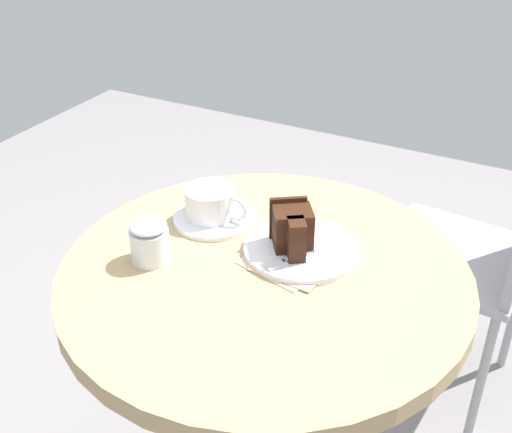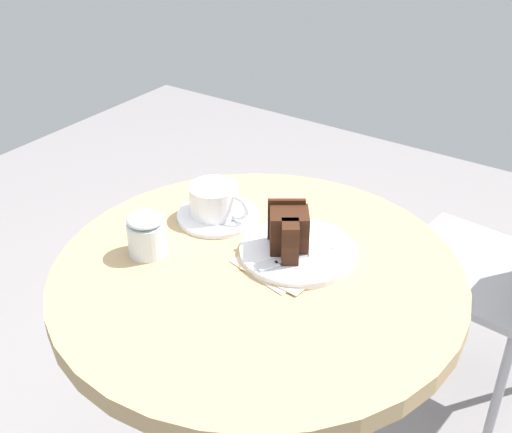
{
  "view_description": "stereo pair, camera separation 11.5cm",
  "coord_description": "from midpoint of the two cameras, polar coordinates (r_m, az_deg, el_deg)",
  "views": [
    {
      "loc": [
        0.4,
        -0.79,
        1.39
      ],
      "look_at": [
        -0.06,
        0.08,
        0.8
      ],
      "focal_mm": 45.0,
      "sensor_mm": 36.0,
      "label": 1
    },
    {
      "loc": [
        0.5,
        -0.73,
        1.39
      ],
      "look_at": [
        -0.06,
        0.08,
        0.8
      ],
      "focal_mm": 45.0,
      "sensor_mm": 36.0,
      "label": 2
    }
  ],
  "objects": [
    {
      "name": "cafe_table",
      "position": [
        1.17,
        -2.14,
        -9.98
      ],
      "size": [
        0.7,
        0.7,
        0.76
      ],
      "color": "tan",
      "rests_on": "ground"
    },
    {
      "name": "saucer",
      "position": [
        1.22,
        -6.46,
        -0.22
      ],
      "size": [
        0.15,
        0.15,
        0.01
      ],
      "color": "white",
      "rests_on": "cafe_table"
    },
    {
      "name": "coffee_cup",
      "position": [
        1.21,
        -6.77,
        1.23
      ],
      "size": [
        0.13,
        0.09,
        0.06
      ],
      "color": "white",
      "rests_on": "saucer"
    },
    {
      "name": "teaspoon",
      "position": [
        1.27,
        -6.31,
        1.32
      ],
      "size": [
        0.07,
        0.09,
        0.0
      ],
      "rotation": [
        0.0,
        0.0,
        0.94
      ],
      "color": "silver",
      "rests_on": "saucer"
    },
    {
      "name": "cake_plate",
      "position": [
        1.13,
        1.15,
        -2.97
      ],
      "size": [
        0.2,
        0.2,
        0.01
      ],
      "color": "white",
      "rests_on": "cafe_table"
    },
    {
      "name": "cake_slice",
      "position": [
        1.1,
        0.33,
        -1.22
      ],
      "size": [
        0.09,
        0.1,
        0.08
      ],
      "rotation": [
        0.0,
        0.0,
        5.31
      ],
      "color": "#381E14",
      "rests_on": "cake_plate"
    },
    {
      "name": "fork",
      "position": [
        1.09,
        0.28,
        -3.82
      ],
      "size": [
        0.09,
        0.14,
        0.0
      ],
      "rotation": [
        0.0,
        0.0,
        4.19
      ],
      "color": "silver",
      "rests_on": "cake_plate"
    },
    {
      "name": "napkin",
      "position": [
        1.1,
        0.15,
        -4.16
      ],
      "size": [
        0.16,
        0.15,
        0.0
      ],
      "rotation": [
        0.0,
        0.0,
        6.05
      ],
      "color": "beige",
      "rests_on": "cafe_table"
    },
    {
      "name": "cafe_chair",
      "position": [
        1.7,
        18.24,
        -2.42
      ],
      "size": [
        0.42,
        0.42,
        0.83
      ],
      "rotation": [
        0.0,
        0.0,
        4.61
      ],
      "color": "#9E9EA3",
      "rests_on": "ground"
    },
    {
      "name": "sugar_pot",
      "position": [
        1.11,
        -12.41,
        -2.22
      ],
      "size": [
        0.07,
        0.07,
        0.08
      ],
      "color": "silver",
      "rests_on": "cafe_table"
    }
  ]
}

